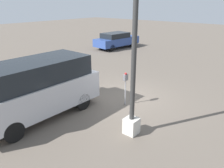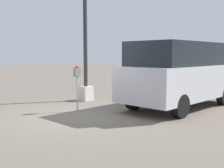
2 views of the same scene
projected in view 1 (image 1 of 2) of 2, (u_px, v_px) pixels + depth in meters
name	position (u px, v px, depth m)	size (l,w,h in m)	color
ground_plane	(123.00, 98.00, 10.02)	(80.00, 80.00, 0.00)	#60564C
parking_meter_near	(126.00, 81.00, 9.02)	(0.21, 0.12, 1.44)	#9E9EA3
lamp_post	(133.00, 88.00, 6.78)	(0.44, 0.44, 5.27)	beige
parked_van	(37.00, 87.00, 8.11)	(4.72, 1.99, 2.18)	#B2B2B7
car_distant	(117.00, 40.00, 20.64)	(4.72, 2.14, 1.45)	#2D478C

